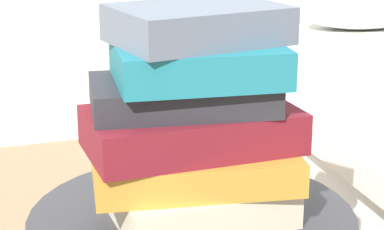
# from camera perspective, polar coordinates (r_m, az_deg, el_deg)

# --- Properties ---
(book_cream) EXTENTS (0.25, 0.19, 0.05)m
(book_cream) POSITION_cam_1_polar(r_m,az_deg,el_deg) (1.03, 0.58, -6.71)
(book_cream) COLOR beige
(book_cream) RESTS_ON side_table
(book_ochre) EXTENTS (0.30, 0.20, 0.05)m
(book_ochre) POSITION_cam_1_polar(r_m,az_deg,el_deg) (1.01, -0.00, -4.18)
(book_ochre) COLOR #B7842D
(book_ochre) RESTS_ON book_cream
(book_maroon) EXTENTS (0.30, 0.17, 0.06)m
(book_maroon) POSITION_cam_1_polar(r_m,az_deg,el_deg) (1.00, -0.09, -1.17)
(book_maroon) COLOR maroon
(book_maroon) RESTS_ON book_ochre
(book_charcoal) EXTENTS (0.27, 0.19, 0.04)m
(book_charcoal) POSITION_cam_1_polar(r_m,az_deg,el_deg) (0.99, -0.78, 1.64)
(book_charcoal) COLOR #28282D
(book_charcoal) RESTS_ON book_maroon
(book_teal) EXTENTS (0.24, 0.19, 0.05)m
(book_teal) POSITION_cam_1_polar(r_m,az_deg,el_deg) (0.98, 0.43, 4.22)
(book_teal) COLOR #1E727F
(book_teal) RESTS_ON book_charcoal
(book_slate) EXTENTS (0.25, 0.20, 0.05)m
(book_slate) POSITION_cam_1_polar(r_m,az_deg,el_deg) (0.98, 0.45, 7.26)
(book_slate) COLOR slate
(book_slate) RESTS_ON book_teal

